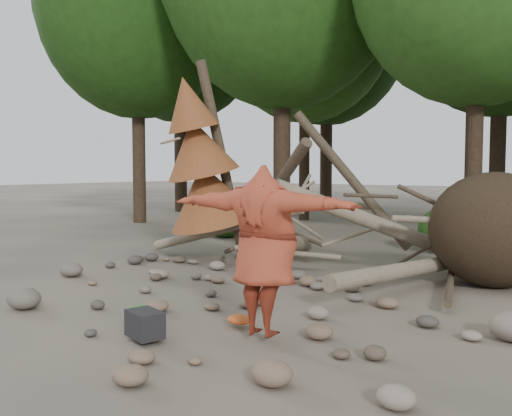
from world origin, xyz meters
The scene contains 12 objects.
ground centered at (0.00, 0.00, 0.00)m, with size 120.00×120.00×0.00m, color #514C44.
deadfall_pile centered at (2.02, 4.24, 0.95)m, with size 8.55×5.24×3.30m.
dead_conifer centered at (-3.12, 3.37, 2.11)m, with size 2.06×2.16×4.35m.
bush_left centered at (-5.50, 7.20, 0.72)m, with size 1.80×1.80×1.44m, color #1E4612.
bush_mid centered at (0.80, 7.80, 0.56)m, with size 1.40×1.40×1.12m, color #285819.
frisbee_thrower centered at (1.12, -0.50, 1.08)m, with size 3.17×0.87×2.40m.
backpack centered at (-0.01, -1.34, 0.15)m, with size 0.46×0.31×0.31m, color black.
cloth_green centered at (-0.73, -0.70, 0.08)m, with size 0.42×0.35×0.16m, color #306F2C.
cloth_orange centered at (0.55, -0.24, 0.06)m, with size 0.34×0.28×0.12m, color #C45221.
boulder_front_left centered at (-2.58, -1.24, 0.15)m, with size 0.51×0.45×0.30m, color #676155.
boulder_front_right centered at (1.96, -1.61, 0.12)m, with size 0.41×0.37×0.25m, color #7C614D.
boulder_mid_left centered at (-4.10, 0.72, 0.13)m, with size 0.45×0.40×0.27m, color #696058.
Camera 1 is at (4.83, -5.96, 2.04)m, focal length 40.00 mm.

